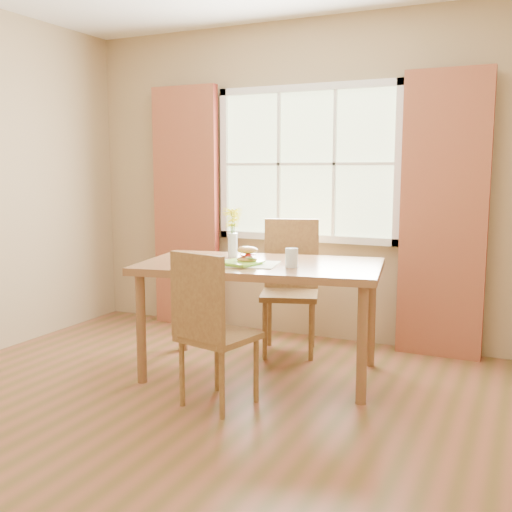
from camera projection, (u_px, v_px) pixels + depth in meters
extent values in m
cube|color=brown|center=(196.00, 414.00, 3.62)|extent=(4.20, 3.80, 0.02)
cube|color=tan|center=(308.00, 182.00, 5.13)|extent=(4.20, 0.02, 2.70)
cube|color=beige|center=(307.00, 164.00, 5.08)|extent=(1.50, 0.02, 1.20)
cube|color=white|center=(307.00, 87.00, 4.97)|extent=(1.62, 0.04, 0.06)
cube|color=white|center=(305.00, 238.00, 5.15)|extent=(1.62, 0.04, 0.06)
cube|color=white|center=(224.00, 164.00, 5.39)|extent=(0.06, 0.04, 1.32)
cube|color=white|center=(398.00, 164.00, 4.73)|extent=(0.06, 0.04, 1.32)
cube|color=white|center=(306.00, 164.00, 5.06)|extent=(1.50, 0.03, 0.02)
cube|color=maroon|center=(186.00, 208.00, 5.54)|extent=(0.65, 0.08, 2.20)
cube|color=maroon|center=(443.00, 216.00, 4.57)|extent=(0.65, 0.08, 2.20)
cube|color=brown|center=(261.00, 266.00, 4.20)|extent=(1.80, 1.21, 0.05)
cylinder|color=brown|center=(141.00, 329.00, 4.08)|extent=(0.07, 0.07, 0.76)
cylinder|color=brown|center=(362.00, 345.00, 3.70)|extent=(0.07, 0.07, 0.76)
cylinder|color=brown|center=(183.00, 305.00, 4.81)|extent=(0.07, 0.07, 0.76)
cylinder|color=brown|center=(371.00, 316.00, 4.43)|extent=(0.07, 0.07, 0.76)
cube|color=olive|center=(219.00, 337.00, 3.69)|extent=(0.48, 0.48, 0.04)
cube|color=olive|center=(198.00, 297.00, 3.51)|extent=(0.40, 0.12, 0.52)
cylinder|color=olive|center=(182.00, 373.00, 3.69)|extent=(0.03, 0.03, 0.41)
cylinder|color=olive|center=(222.00, 385.00, 3.50)|extent=(0.03, 0.03, 0.41)
cylinder|color=olive|center=(217.00, 360.00, 3.95)|extent=(0.03, 0.03, 0.41)
cylinder|color=olive|center=(256.00, 370.00, 3.75)|extent=(0.03, 0.03, 0.41)
cube|color=olive|center=(290.00, 295.00, 4.73)|extent=(0.55, 0.55, 0.04)
cube|color=olive|center=(292.00, 253.00, 4.88)|extent=(0.43, 0.17, 0.57)
cylinder|color=olive|center=(265.00, 330.00, 4.61)|extent=(0.04, 0.04, 0.45)
cylinder|color=olive|center=(311.00, 332.00, 4.57)|extent=(0.04, 0.04, 0.45)
cylinder|color=olive|center=(269.00, 319.00, 4.96)|extent=(0.04, 0.04, 0.45)
cylinder|color=olive|center=(312.00, 320.00, 4.92)|extent=(0.04, 0.04, 0.45)
cube|color=beige|center=(245.00, 264.00, 4.12)|extent=(0.51, 0.41, 0.01)
cube|color=#8CDE37|center=(240.00, 264.00, 4.08)|extent=(0.29, 0.29, 0.01)
ellipsoid|color=#CC9145|center=(247.00, 259.00, 4.09)|extent=(0.16, 0.13, 0.04)
ellipsoid|color=#4C8C2D|center=(251.00, 258.00, 4.05)|extent=(0.08, 0.05, 0.01)
cylinder|color=red|center=(246.00, 255.00, 4.09)|extent=(0.08, 0.08, 0.01)
cylinder|color=red|center=(250.00, 254.00, 4.08)|extent=(0.07, 0.07, 0.01)
ellipsoid|color=#CC9145|center=(247.00, 250.00, 4.08)|extent=(0.16, 0.13, 0.05)
cylinder|color=silver|center=(292.00, 258.00, 3.99)|extent=(0.09, 0.09, 0.13)
cylinder|color=silver|center=(292.00, 259.00, 3.99)|extent=(0.07, 0.07, 0.11)
cylinder|color=silver|center=(233.00, 245.00, 4.45)|extent=(0.07, 0.07, 0.18)
cylinder|color=silver|center=(233.00, 251.00, 4.46)|extent=(0.06, 0.06, 0.09)
cylinder|color=#3D7028|center=(233.00, 235.00, 4.44)|extent=(0.01, 0.01, 0.34)
cylinder|color=#3D7028|center=(234.00, 239.00, 4.43)|extent=(0.01, 0.01, 0.28)
cylinder|color=#3D7028|center=(232.00, 241.00, 4.46)|extent=(0.01, 0.01, 0.24)
cylinder|color=#3D7028|center=(234.00, 236.00, 4.44)|extent=(0.01, 0.01, 0.31)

